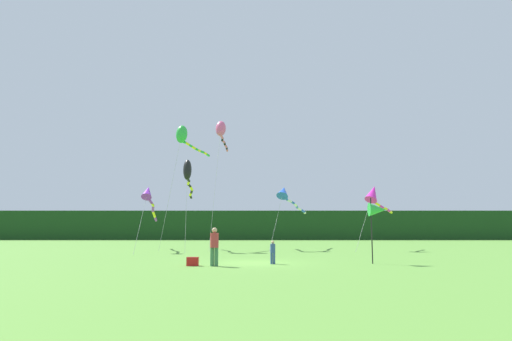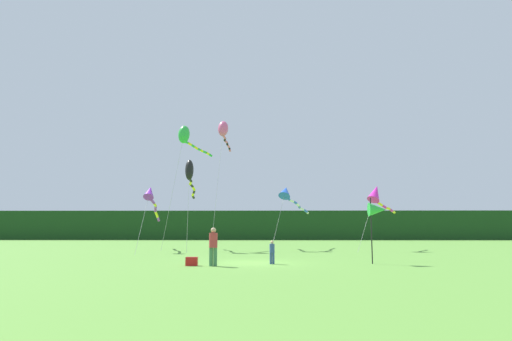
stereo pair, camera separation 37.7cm
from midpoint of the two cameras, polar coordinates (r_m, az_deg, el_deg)
The scene contains 12 objects.
ground_plane at distance 23.59m, azimuth -0.50°, elevation -11.84°, with size 120.00×120.00×0.00m, color #5B9338.
distant_treeline at distance 68.52m, azimuth -0.09°, elevation -7.08°, with size 108.00×2.48×4.42m, color #193D19.
person_adult at distance 21.57m, azimuth -5.78°, elevation -9.49°, with size 0.40×0.40×1.83m.
person_child at distance 22.74m, azimuth 1.83°, elevation -10.34°, with size 0.26×0.26×1.17m.
cooler_box at distance 21.95m, azimuth -8.55°, elevation -11.54°, with size 0.56×0.33×0.42m, color red.
banner_flag_pole at distance 23.75m, azimuth 15.11°, elevation -4.97°, with size 0.90×0.70×3.36m.
kite_rainbow at distance 40.73m, azimuth -4.65°, elevation 5.13°, with size 1.02×8.76×11.62m.
kite_green at distance 38.74m, azimuth -9.55°, elevation 4.44°, with size 3.52×4.80×10.66m.
kite_black at distance 36.19m, azimuth -8.97°, elevation -0.33°, with size 0.86×7.22×7.38m.
kite_blue at distance 37.40m, azimuth 3.70°, elevation -3.13°, with size 3.77×8.40×5.50m.
kite_magenta at distance 37.67m, azimuth 14.80°, elevation -2.99°, with size 4.46×5.02×5.53m.
kite_purple at distance 35.79m, azimuth -13.81°, elevation -3.36°, with size 1.21×10.05×5.24m.
Camera 1 is at (0.06, -23.52, 1.82)m, focal length 30.97 mm.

